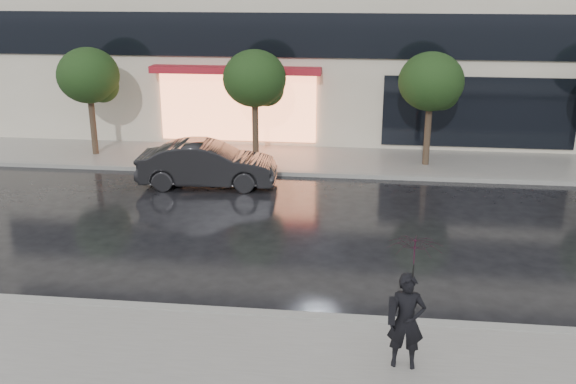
# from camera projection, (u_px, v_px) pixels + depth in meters

# --- Properties ---
(ground) EXTENTS (120.00, 120.00, 0.00)m
(ground) POSITION_uv_depth(u_px,v_px,m) (319.00, 297.00, 13.35)
(ground) COLOR black
(ground) RESTS_ON ground
(sidewalk_far) EXTENTS (60.00, 3.50, 0.12)m
(sidewalk_far) POSITION_uv_depth(u_px,v_px,m) (340.00, 161.00, 22.97)
(sidewalk_far) COLOR slate
(sidewalk_far) RESTS_ON ground
(curb_near) EXTENTS (60.00, 0.25, 0.14)m
(curb_near) POSITION_uv_depth(u_px,v_px,m) (316.00, 318.00, 12.38)
(curb_near) COLOR gray
(curb_near) RESTS_ON ground
(curb_far) EXTENTS (60.00, 0.25, 0.14)m
(curb_far) POSITION_uv_depth(u_px,v_px,m) (337.00, 175.00, 21.32)
(curb_far) COLOR gray
(curb_far) RESTS_ON ground
(tree_far_west) EXTENTS (2.20, 2.20, 3.99)m
(tree_far_west) POSITION_uv_depth(u_px,v_px,m) (90.00, 77.00, 22.84)
(tree_far_west) COLOR #33261C
(tree_far_west) RESTS_ON ground
(tree_mid_west) EXTENTS (2.20, 2.20, 3.99)m
(tree_mid_west) POSITION_uv_depth(u_px,v_px,m) (256.00, 80.00, 22.18)
(tree_mid_west) COLOR #33261C
(tree_mid_west) RESTS_ON ground
(tree_mid_east) EXTENTS (2.20, 2.20, 3.99)m
(tree_mid_east) POSITION_uv_depth(u_px,v_px,m) (433.00, 84.00, 21.52)
(tree_mid_east) COLOR #33261C
(tree_mid_east) RESTS_ON ground
(parked_car) EXTENTS (4.42, 1.79, 1.43)m
(parked_car) POSITION_uv_depth(u_px,v_px,m) (207.00, 164.00, 20.22)
(parked_car) COLOR black
(parked_car) RESTS_ON ground
(pedestrian_with_umbrella) EXTENTS (0.93, 0.94, 2.32)m
(pedestrian_with_umbrella) POSITION_uv_depth(u_px,v_px,m) (411.00, 285.00, 10.33)
(pedestrian_with_umbrella) COLOR black
(pedestrian_with_umbrella) RESTS_ON sidewalk_near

